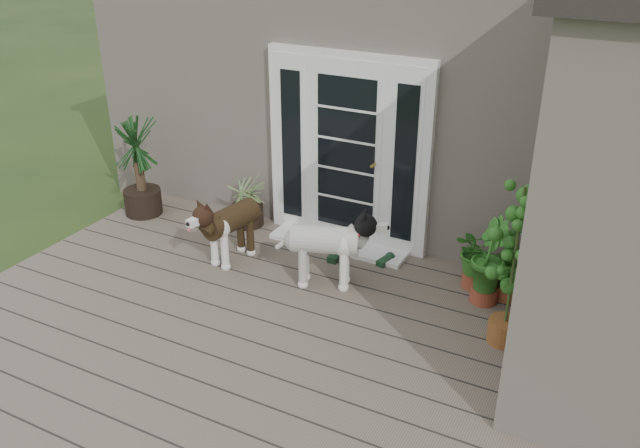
% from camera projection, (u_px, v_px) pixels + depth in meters
% --- Properties ---
extents(deck, '(6.20, 4.60, 0.12)m').
position_uv_depth(deck, '(260.00, 350.00, 5.95)').
color(deck, '#6B5B4C').
rests_on(deck, ground).
extents(house_main, '(7.40, 4.00, 3.10)m').
position_uv_depth(house_main, '(429.00, 80.00, 8.68)').
color(house_main, '#665E54').
rests_on(house_main, ground).
extents(door_unit, '(1.90, 0.14, 2.15)m').
position_uv_depth(door_unit, '(348.00, 151.00, 7.29)').
color(door_unit, white).
rests_on(door_unit, deck).
extents(door_step, '(1.60, 0.40, 0.05)m').
position_uv_depth(door_step, '(339.00, 244.00, 7.59)').
color(door_step, white).
rests_on(door_step, deck).
extents(brindle_dog, '(0.52, 0.92, 0.72)m').
position_uv_depth(brindle_dog, '(232.00, 230.00, 7.15)').
color(brindle_dog, '#3A2815').
rests_on(brindle_dog, deck).
extents(white_dog, '(0.98, 0.67, 0.75)m').
position_uv_depth(white_dog, '(325.00, 252.00, 6.67)').
color(white_dog, white).
rests_on(white_dog, deck).
extents(spider_plant, '(0.68, 0.68, 0.68)m').
position_uv_depth(spider_plant, '(247.00, 199.00, 7.95)').
color(spider_plant, '#90A666').
rests_on(spider_plant, deck).
extents(yucca, '(1.04, 1.04, 1.25)m').
position_uv_depth(yucca, '(139.00, 166.00, 8.12)').
color(yucca, black).
rests_on(yucca, deck).
extents(herb_a, '(0.63, 0.63, 0.59)m').
position_uv_depth(herb_a, '(476.00, 261.00, 6.68)').
color(herb_a, '#1D661D').
rests_on(herb_a, deck).
extents(herb_b, '(0.53, 0.53, 0.65)m').
position_uv_depth(herb_b, '(486.00, 272.00, 6.42)').
color(herb_b, '#18571F').
rests_on(herb_b, deck).
extents(herb_c, '(0.49, 0.49, 0.64)m').
position_uv_depth(herb_c, '(510.00, 268.00, 6.49)').
color(herb_c, '#1C6523').
rests_on(herb_c, deck).
extents(sapling, '(0.48, 0.48, 1.55)m').
position_uv_depth(sapling, '(514.00, 265.00, 5.63)').
color(sapling, '#205819').
rests_on(sapling, deck).
extents(clog_left, '(0.16, 0.31, 0.09)m').
position_uv_depth(clog_left, '(336.00, 255.00, 7.31)').
color(clog_left, '#15351D').
rests_on(clog_left, deck).
extents(clog_right, '(0.18, 0.29, 0.08)m').
position_uv_depth(clog_right, '(386.00, 260.00, 7.22)').
color(clog_right, '#16371D').
rests_on(clog_right, deck).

